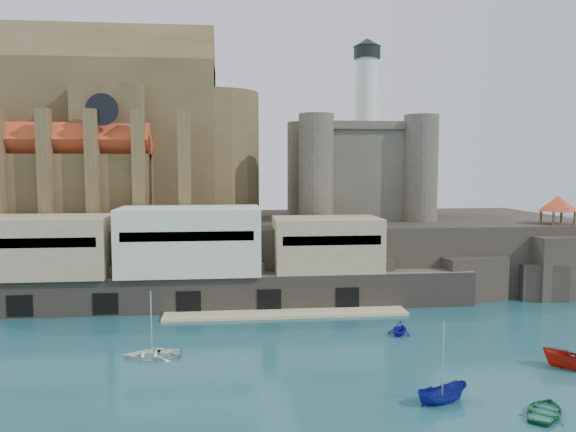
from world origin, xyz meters
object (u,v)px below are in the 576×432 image
(pavilion, at_px, (558,205))
(boat_2, at_px, (442,402))
(church, at_px, (106,142))
(castle_keep, at_px, (357,166))

(pavilion, relative_size, boat_2, 1.42)
(church, relative_size, castle_keep, 1.60)
(pavilion, bearing_deg, church, 166.52)
(church, xyz_separation_m, boat_2, (35.54, -50.80, -22.13))
(church, bearing_deg, castle_keep, -1.11)
(castle_keep, xyz_separation_m, pavilion, (25.92, -15.08, -5.59))
(church, bearing_deg, pavilion, -13.48)
(castle_keep, xyz_separation_m, boat_2, (-4.67, -50.02, -18.31))
(castle_keep, bearing_deg, church, 178.89)
(castle_keep, relative_size, pavilion, 4.58)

